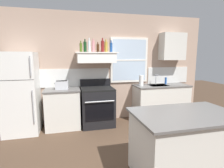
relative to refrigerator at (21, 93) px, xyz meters
name	(u,v)px	position (x,y,z in m)	size (l,w,h in m)	color
back_wall	(106,68)	(1.93, 0.39, 0.48)	(5.40, 0.11, 2.70)	tan
refrigerator	(21,93)	(0.00, 0.00, 0.00)	(0.70, 0.72, 1.74)	white
counter_left_of_stove	(63,108)	(0.85, 0.06, -0.41)	(0.79, 0.63, 0.91)	silver
toaster	(62,85)	(0.85, 0.07, 0.14)	(0.30, 0.20, 0.19)	silver
stove_range	(97,106)	(1.65, 0.02, -0.41)	(0.76, 0.69, 1.09)	black
range_hood_shelf	(96,57)	(1.65, 0.12, 0.75)	(0.96, 0.52, 0.24)	white
bottle_olive_oil_square	(81,47)	(1.30, 0.07, 0.98)	(0.06, 0.06, 0.25)	#4C601E
bottle_dark_green_wine	(85,47)	(1.39, 0.07, 1.00)	(0.07, 0.07, 0.29)	#143819
bottle_clear_tall	(89,46)	(1.49, 0.13, 1.01)	(0.06, 0.06, 0.32)	silver
bottle_rose_pink	(93,47)	(1.59, 0.16, 1.01)	(0.07, 0.07, 0.31)	#C67F84
bottle_brown_stout	(98,48)	(1.70, 0.16, 0.97)	(0.06, 0.06, 0.23)	#381E0F
bottle_red_label_wine	(103,46)	(1.80, 0.09, 1.01)	(0.07, 0.07, 0.32)	maroon
bottle_champagne_gold_foil	(106,47)	(1.90, 0.17, 1.00)	(0.08, 0.08, 0.30)	#B29333
bottle_blue_liqueur	(111,47)	(2.00, 0.08, 0.99)	(0.07, 0.07, 0.27)	#1E478C
counter_right_with_sink	(161,102)	(3.35, 0.06, -0.41)	(1.43, 0.63, 0.91)	silver
sink_faucet	(156,78)	(3.25, 0.16, 0.21)	(0.03, 0.17, 0.28)	silver
paper_towel_roll	(141,81)	(2.78, 0.06, 0.18)	(0.11, 0.11, 0.27)	white
dish_soap_bottle	(166,81)	(3.53, 0.16, 0.13)	(0.06, 0.06, 0.18)	blue
kitchen_island	(184,145)	(2.51, -2.09, -0.41)	(1.40, 0.90, 0.91)	silver
upper_cabinet_right	(172,47)	(3.70, 0.20, 1.03)	(0.64, 0.32, 0.70)	silver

